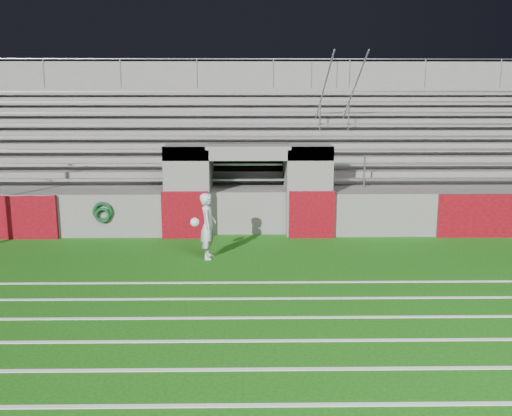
{
  "coord_description": "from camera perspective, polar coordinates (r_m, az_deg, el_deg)",
  "views": [
    {
      "loc": [
        -0.0,
        -12.84,
        4.02
      ],
      "look_at": [
        0.2,
        1.8,
        1.1
      ],
      "focal_mm": 40.0,
      "sensor_mm": 36.0,
      "label": 1
    }
  ],
  "objects": [
    {
      "name": "field_markings",
      "position": [
        8.81,
        -0.71,
        -15.84
      ],
      "size": [
        28.0,
        8.09,
        0.01
      ],
      "color": "white",
      "rests_on": "ground"
    },
    {
      "name": "stadium_structure",
      "position": [
        20.97,
        -0.78,
        4.35
      ],
      "size": [
        26.0,
        8.48,
        5.42
      ],
      "color": "#605D5B",
      "rests_on": "ground"
    },
    {
      "name": "hose_coil",
      "position": [
        16.63,
        -15.08,
        -0.48
      ],
      "size": [
        0.58,
        0.15,
        0.6
      ],
      "color": "#0B3B17",
      "rests_on": "ground"
    },
    {
      "name": "goalkeeper_with_ball",
      "position": [
        14.16,
        -4.84,
        -1.79
      ],
      "size": [
        0.64,
        0.61,
        1.65
      ],
      "color": "#B7BDC1",
      "rests_on": "ground"
    },
    {
      "name": "ground",
      "position": [
        13.46,
        -0.75,
        -6.11
      ],
      "size": [
        90.0,
        90.0,
        0.0
      ],
      "primitive_type": "plane",
      "color": "#15540E",
      "rests_on": "ground"
    }
  ]
}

